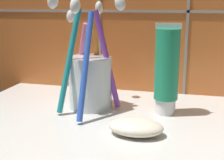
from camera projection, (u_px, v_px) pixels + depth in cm
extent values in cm
cube|color=silver|center=(167.00, 137.00, 43.05)|extent=(66.97, 38.81, 2.00)
cube|color=gray|center=(179.00, 11.00, 56.83)|extent=(76.97, 0.24, 0.50)
cylinder|color=silver|center=(90.00, 82.00, 51.67)|extent=(7.19, 7.19, 8.55)
cylinder|color=purple|center=(107.00, 60.00, 50.18)|extent=(4.64, 1.07, 15.76)
ellipsoid|color=white|center=(120.00, 3.00, 47.50)|extent=(2.20, 1.38, 2.53)
cylinder|color=orange|center=(97.00, 58.00, 53.60)|extent=(1.30, 4.84, 15.08)
ellipsoid|color=white|center=(99.00, 8.00, 53.73)|extent=(1.48, 2.30, 2.56)
cylinder|color=pink|center=(80.00, 62.00, 53.95)|extent=(4.56, 3.51, 13.68)
ellipsoid|color=white|center=(71.00, 16.00, 53.81)|extent=(2.59, 2.34, 2.59)
cylinder|color=teal|center=(69.00, 61.00, 48.46)|extent=(3.44, 5.10, 16.12)
ellipsoid|color=white|center=(53.00, 1.00, 44.55)|extent=(2.23, 2.58, 2.58)
cylinder|color=blue|center=(85.00, 66.00, 46.08)|extent=(0.93, 7.15, 15.65)
ellipsoid|color=white|center=(75.00, 6.00, 40.67)|extent=(1.31, 2.41, 2.68)
cylinder|color=white|center=(165.00, 106.00, 49.43)|extent=(3.17, 3.17, 2.41)
cylinder|color=#1E8C60|center=(167.00, 65.00, 47.85)|extent=(3.73, 3.73, 10.96)
cube|color=silver|center=(169.00, 26.00, 46.46)|extent=(3.92, 0.36, 0.80)
ellipsoid|color=silver|center=(136.00, 127.00, 41.27)|extent=(7.36, 4.90, 2.11)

